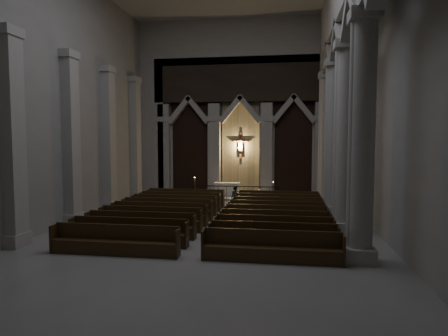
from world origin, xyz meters
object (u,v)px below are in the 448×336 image
pews (216,219)px  worshipper (236,198)px  candle_stand_left (195,194)px  altar_rail (235,191)px  candle_stand_right (273,196)px  altar (227,189)px

pews → worshipper: (0.37, 4.13, 0.34)m
candle_stand_left → worshipper: size_ratio=1.14×
altar_rail → candle_stand_left: size_ratio=3.51×
candle_stand_left → worshipper: bearing=-44.4°
candle_stand_right → altar: bearing=159.9°
altar → pews: (0.80, -8.73, -0.26)m
altar → worshipper: worshipper is taller
altar → candle_stand_right: size_ratio=1.36×
candle_stand_right → worshipper: worshipper is taller
candle_stand_left → worshipper: candle_stand_left is taller
altar → pews: bearing=-84.8°
altar_rail → pews: (-0.00, -6.85, -0.38)m
altar → altar_rail: 2.05m
candle_stand_right → altar_rail: bearing=-162.7°
altar_rail → worshipper: size_ratio=4.01×
candle_stand_left → candle_stand_right: 5.02m
altar → worshipper: 4.75m
altar_rail → pews: size_ratio=0.52×
altar_rail → worshipper: (0.37, -2.72, -0.03)m
candle_stand_left → altar: bearing=42.1°
altar_rail → altar: bearing=113.0°
candle_stand_right → pews: bearing=-107.2°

